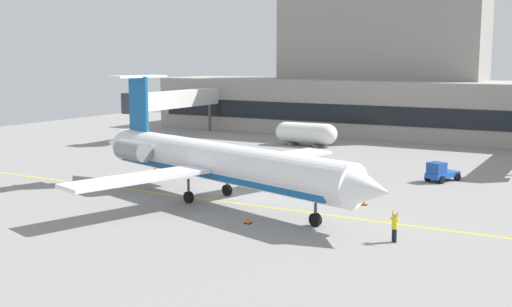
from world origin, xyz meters
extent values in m
cube|color=gray|center=(0.00, 0.00, -0.05)|extent=(120.00, 120.00, 0.10)
cube|color=yellow|center=(0.00, -1.67, 0.00)|extent=(108.00, 0.24, 0.01)
cube|color=red|center=(2.40, 11.40, 0.00)|extent=(0.30, 8.00, 0.01)
cube|color=gray|center=(1.95, 46.68, 3.92)|extent=(79.58, 13.37, 7.83)
cube|color=gray|center=(-4.55, 50.03, 14.39)|extent=(29.97, 9.36, 13.11)
cube|color=black|center=(1.95, 39.95, 3.36)|extent=(76.40, 0.12, 2.56)
cube|color=silver|center=(-27.40, 30.90, 5.26)|extent=(1.40, 18.21, 2.40)
cube|color=#2D333D|center=(-27.40, 20.89, 5.26)|extent=(2.40, 2.00, 2.64)
cylinder|color=#4C4C51|center=(-27.40, 38.50, 2.03)|extent=(0.44, 0.44, 4.06)
cylinder|color=#4C4C51|center=(-27.40, 22.59, 2.03)|extent=(0.44, 0.44, 4.06)
cylinder|color=white|center=(0.11, -1.92, 3.15)|extent=(25.87, 10.73, 2.99)
cube|color=#145999|center=(0.11, -1.92, 2.33)|extent=(23.29, 9.66, 0.54)
cone|color=white|center=(13.59, -6.17, 3.15)|extent=(4.02, 3.79, 2.93)
cone|color=white|center=(-13.66, 2.42, 3.15)|extent=(4.48, 3.60, 2.54)
cube|color=white|center=(1.68, 4.89, 2.70)|extent=(5.95, 11.28, 0.28)
cube|color=white|center=(-2.52, -8.40, 2.70)|extent=(5.95, 11.28, 0.28)
cylinder|color=gray|center=(-7.17, 2.85, 3.38)|extent=(3.92, 2.65, 1.65)
cylinder|color=gray|center=(-8.59, -1.65, 3.38)|extent=(3.92, 2.65, 1.65)
cube|color=#145999|center=(-10.38, 1.39, 7.04)|extent=(2.64, 1.04, 4.78)
cube|color=white|center=(-10.38, 1.39, 9.43)|extent=(3.44, 5.20, 0.20)
cylinder|color=#3F3F44|center=(9.60, -4.91, 1.28)|extent=(0.20, 0.20, 1.20)
cylinder|color=black|center=(9.60, -4.91, 0.45)|extent=(0.96, 0.60, 0.90)
cylinder|color=#3F3F44|center=(-0.55, 0.33, 1.28)|extent=(0.20, 0.20, 1.20)
cylinder|color=black|center=(-0.55, 0.33, 0.45)|extent=(0.96, 0.60, 0.90)
cylinder|color=#3F3F44|center=(-1.73, -3.38, 1.28)|extent=(0.20, 0.20, 1.20)
cylinder|color=black|center=(-1.73, -3.38, 0.45)|extent=(0.96, 0.60, 0.90)
cube|color=#1E4CB2|center=(13.22, 15.17, 0.58)|extent=(2.63, 3.68, 0.45)
cube|color=#1A4197|center=(12.87, 14.29, 1.30)|extent=(1.74, 1.75, 0.99)
cylinder|color=black|center=(13.46, 13.80, 0.35)|extent=(0.52, 0.75, 0.70)
cylinder|color=black|center=(12.10, 14.35, 0.35)|extent=(0.52, 0.75, 0.70)
cylinder|color=black|center=(14.35, 15.99, 0.35)|extent=(0.52, 0.75, 0.70)
cylinder|color=black|center=(12.98, 16.54, 0.35)|extent=(0.52, 0.75, 0.70)
cube|color=#1E4CB2|center=(-18.13, 15.34, 0.61)|extent=(4.05, 3.52, 0.53)
cube|color=#1A4197|center=(-19.01, 14.71, 1.51)|extent=(2.08, 2.04, 1.28)
cylinder|color=black|center=(-18.77, 13.92, 0.35)|extent=(0.73, 0.64, 0.70)
cylinder|color=black|center=(-19.68, 15.19, 0.35)|extent=(0.73, 0.64, 0.70)
cylinder|color=black|center=(-16.57, 15.50, 0.35)|extent=(0.73, 0.64, 0.70)
cylinder|color=black|center=(-17.48, 16.77, 0.35)|extent=(0.73, 0.64, 0.70)
cylinder|color=white|center=(-7.41, 30.24, 1.64)|extent=(5.82, 2.71, 2.57)
sphere|color=white|center=(-4.53, 30.31, 1.64)|extent=(2.52, 2.52, 2.52)
sphere|color=white|center=(-10.29, 30.18, 1.64)|extent=(2.52, 2.52, 2.52)
cube|color=#59595B|center=(-9.14, 30.24, 0.17)|extent=(0.60, 2.32, 0.35)
cube|color=#59595B|center=(-5.68, 30.24, 0.17)|extent=(0.60, 2.32, 0.35)
cylinder|color=#191E33|center=(15.20, -5.89, 0.42)|extent=(0.18, 0.18, 0.83)
cylinder|color=#191E33|center=(15.36, -6.01, 0.42)|extent=(0.18, 0.18, 0.83)
cylinder|color=yellow|center=(15.28, -5.95, 1.17)|extent=(0.34, 0.34, 0.67)
sphere|color=tan|center=(15.28, -5.95, 1.62)|extent=(0.24, 0.24, 0.24)
cylinder|color=yellow|center=(15.11, -5.82, 1.56)|extent=(0.36, 0.31, 0.50)
cylinder|color=#F2590C|center=(15.11, -5.82, 1.78)|extent=(0.06, 0.06, 0.28)
cylinder|color=yellow|center=(15.45, -6.09, 1.56)|extent=(0.36, 0.31, 0.50)
cylinder|color=#F2590C|center=(15.45, -6.09, 1.78)|extent=(0.06, 0.06, 0.28)
cone|color=orange|center=(-12.98, 6.88, 0.28)|extent=(0.36, 0.36, 0.55)
cube|color=black|center=(-12.98, 6.88, 0.02)|extent=(0.47, 0.47, 0.04)
cone|color=orange|center=(10.31, 2.55, 0.28)|extent=(0.36, 0.36, 0.55)
cube|color=black|center=(10.31, 2.55, 0.02)|extent=(0.47, 0.47, 0.04)
cone|color=orange|center=(-8.56, 5.65, 0.28)|extent=(0.36, 0.36, 0.55)
cube|color=black|center=(-8.56, 5.65, 0.02)|extent=(0.47, 0.47, 0.04)
cone|color=orange|center=(5.34, -6.47, 0.28)|extent=(0.36, 0.36, 0.55)
cube|color=black|center=(5.34, -6.47, 0.02)|extent=(0.47, 0.47, 0.04)
camera|label=1|loc=(26.35, -42.79, 11.12)|focal=44.89mm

